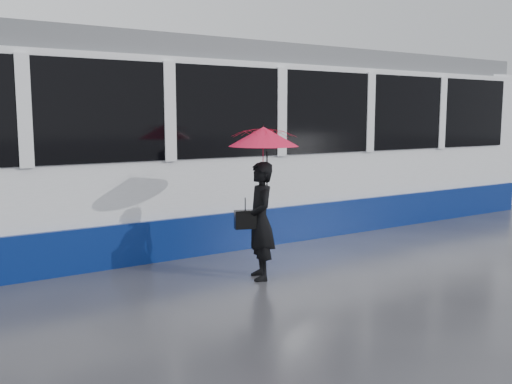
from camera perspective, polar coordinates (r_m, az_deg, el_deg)
ground at (r=7.62m, az=-4.18°, el=-8.72°), size 90.00×90.00×0.00m
rails at (r=9.81m, az=-11.31°, el=-5.07°), size 34.00×1.51×0.02m
woman at (r=7.48m, az=0.43°, el=-2.90°), size 0.54×0.66×1.55m
umbrella at (r=7.39m, az=0.76°, el=4.20°), size 1.17×1.17×1.05m
handbag at (r=7.37m, az=-1.08°, el=-2.76°), size 0.30×0.21×0.42m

